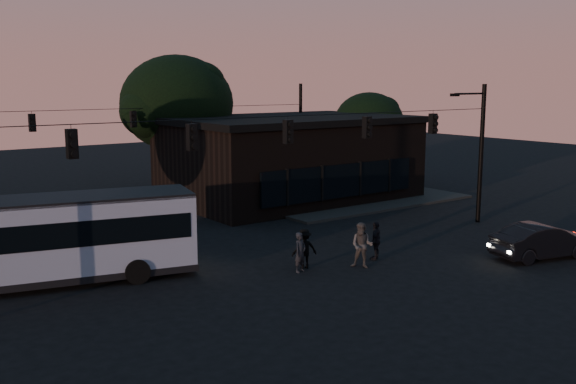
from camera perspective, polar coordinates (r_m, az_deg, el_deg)
ground at (r=24.83m, az=5.56°, el=-8.10°), size 120.00×120.00×0.00m
sidewalk_far_right at (r=42.74m, az=4.95°, el=-0.43°), size 14.00×10.00×0.15m
building at (r=42.00m, az=0.14°, el=3.06°), size 15.40×10.41×5.40m
tree_behind at (r=44.24m, az=-9.85°, el=7.78°), size 7.60×7.60×9.43m
tree_right at (r=49.17m, az=7.20°, el=6.21°), size 5.20×5.20×6.86m
signal_rig_near at (r=26.92m, az=0.00°, el=3.04°), size 26.24×0.30×7.50m
signal_rig_far at (r=40.86m, az=-13.53°, el=4.71°), size 26.24×0.30×7.50m
bus at (r=25.83m, az=-21.58°, el=-3.75°), size 12.13×5.43×3.33m
car at (r=30.11m, az=21.70°, el=-4.07°), size 4.88×2.75×1.52m
pedestrian_a at (r=25.96m, az=1.09°, el=-5.38°), size 0.68×0.55×1.63m
pedestrian_b at (r=26.68m, az=6.60°, el=-4.73°), size 1.12×1.17×1.90m
pedestrian_c at (r=28.00m, az=7.82°, el=-4.29°), size 1.06×0.86×1.69m
pedestrian_d at (r=26.48m, az=1.47°, el=-5.05°), size 1.21×0.91×1.66m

